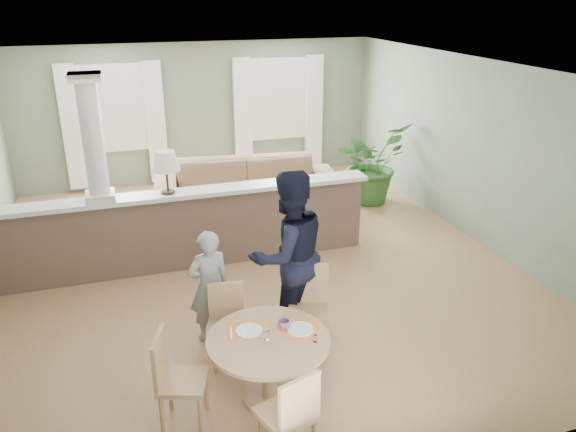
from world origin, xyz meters
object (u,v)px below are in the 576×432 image
object	(u,v)px
dining_table	(269,351)
chair_far_boy	(227,320)
chair_far_man	(309,304)
chair_near	(291,413)
man_person	(289,255)
sofa	(248,188)
chair_side	(174,376)
houseplant	(371,163)
child_person	(209,286)

from	to	relation	value
dining_table	chair_far_boy	xyz separation A→B (m)	(-0.23, 0.74, -0.08)
chair_far_boy	chair_far_man	xyz separation A→B (m)	(0.86, -0.05, 0.06)
chair_near	man_person	world-z (taller)	man_person
sofa	chair_side	size ratio (longest dim) A/B	3.43
dining_table	chair_side	world-z (taller)	chair_side
sofa	chair_near	distance (m)	5.56
houseplant	chair_near	world-z (taller)	houseplant
chair_near	child_person	xyz separation A→B (m)	(-0.29, 1.95, 0.15)
sofa	houseplant	xyz separation A→B (m)	(2.26, -0.07, 0.26)
dining_table	child_person	world-z (taller)	child_person
chair_near	sofa	bearing A→B (deg)	-119.31
man_person	sofa	bearing A→B (deg)	-111.21
sofa	chair_near	size ratio (longest dim) A/B	3.48
houseplant	chair_far_man	distance (m)	4.72
chair_near	chair_side	xyz separation A→B (m)	(-0.82, 0.74, 0.01)
houseplant	chair_far_boy	xyz separation A→B (m)	(-3.46, -3.88, -0.25)
child_person	chair_far_man	bearing A→B (deg)	144.26
dining_table	chair_near	xyz separation A→B (m)	(-0.04, -0.78, -0.05)
child_person	chair_near	bearing A→B (deg)	89.50
man_person	chair_far_man	bearing A→B (deg)	93.81
chair_side	man_person	world-z (taller)	man_person
houseplant	sofa	bearing A→B (deg)	178.34
chair_far_boy	chair_near	world-z (taller)	chair_near
chair_near	man_person	size ratio (longest dim) A/B	0.47
chair_far_man	chair_far_boy	bearing A→B (deg)	-162.70
houseplant	child_person	xyz separation A→B (m)	(-3.56, -3.45, -0.07)
houseplant	child_person	size ratio (longest dim) A/B	1.11
chair_far_man	chair_side	bearing A→B (deg)	-133.18
houseplant	man_person	world-z (taller)	man_person
houseplant	man_person	bearing A→B (deg)	-127.08
chair_far_boy	man_person	xyz separation A→B (m)	(0.75, 0.29, 0.49)
dining_table	chair_side	distance (m)	0.87
chair_near	child_person	size ratio (longest dim) A/B	0.69
houseplant	chair_far_boy	distance (m)	5.21
chair_near	chair_side	size ratio (longest dim) A/B	0.99
dining_table	chair_far_boy	bearing A→B (deg)	107.26
chair_side	child_person	xyz separation A→B (m)	(0.53, 1.22, 0.15)
houseplant	chair_far_man	xyz separation A→B (m)	(-2.60, -3.93, -0.19)
houseplant	chair_near	distance (m)	6.32
sofa	chair_far_boy	distance (m)	4.12
chair_side	chair_near	bearing A→B (deg)	-113.21
dining_table	child_person	size ratio (longest dim) A/B	0.87
chair_far_man	chair_near	world-z (taller)	chair_far_man
chair_side	houseplant	bearing A→B (deg)	-22.64
dining_table	man_person	distance (m)	1.23
houseplant	chair_side	xyz separation A→B (m)	(-4.10, -4.66, -0.22)
chair_far_boy	child_person	distance (m)	0.48
chair_near	child_person	bearing A→B (deg)	-100.42
chair_far_boy	chair_side	xyz separation A→B (m)	(-0.63, -0.78, 0.03)
sofa	man_person	size ratio (longest dim) A/B	1.63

